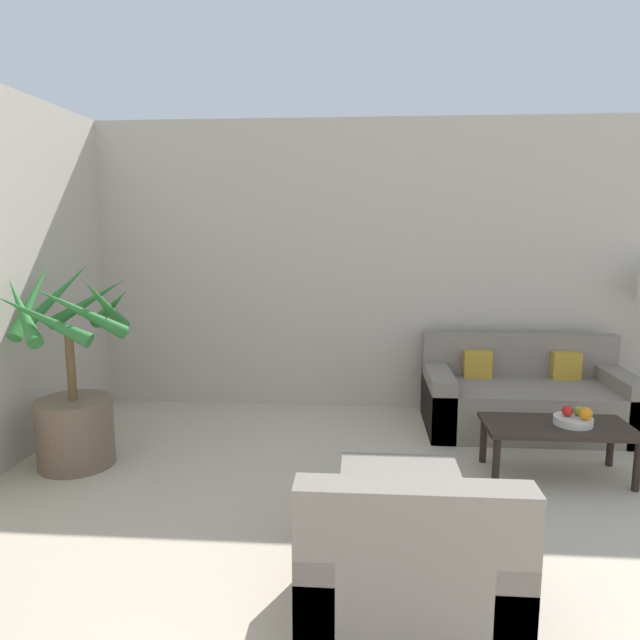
# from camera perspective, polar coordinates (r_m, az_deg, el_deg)

# --- Properties ---
(wall_back) EXTENTS (8.71, 0.06, 2.70)m
(wall_back) POSITION_cam_1_polar(r_m,az_deg,el_deg) (5.50, 15.31, 5.08)
(wall_back) COLOR #BCB2A3
(wall_back) RESTS_ON ground_plane
(potted_palm) EXTENTS (0.95, 0.95, 1.50)m
(potted_palm) POSITION_cam_1_polar(r_m,az_deg,el_deg) (4.50, -23.44, -7.12)
(potted_palm) COLOR brown
(potted_palm) RESTS_ON ground_plane
(sofa_loveseat) EXTENTS (1.70, 0.86, 0.77)m
(sofa_loveseat) POSITION_cam_1_polar(r_m,az_deg,el_deg) (5.25, 19.85, -7.43)
(sofa_loveseat) COLOR gray
(sofa_loveseat) RESTS_ON ground_plane
(coffee_table) EXTENTS (1.00, 0.50, 0.37)m
(coffee_table) POSITION_cam_1_polar(r_m,az_deg,el_deg) (4.34, 22.64, -10.25)
(coffee_table) COLOR black
(coffee_table) RESTS_ON ground_plane
(fruit_bowl) EXTENTS (0.26, 0.26, 0.06)m
(fruit_bowl) POSITION_cam_1_polar(r_m,az_deg,el_deg) (4.35, 23.98, -9.19)
(fruit_bowl) COLOR beige
(fruit_bowl) RESTS_ON coffee_table
(apple_red) EXTENTS (0.08, 0.08, 0.08)m
(apple_red) POSITION_cam_1_polar(r_m,az_deg,el_deg) (4.33, 23.50, -8.33)
(apple_red) COLOR red
(apple_red) RESTS_ON fruit_bowl
(apple_green) EXTENTS (0.07, 0.07, 0.07)m
(apple_green) POSITION_cam_1_polar(r_m,az_deg,el_deg) (4.39, 24.41, -8.26)
(apple_green) COLOR olive
(apple_green) RESTS_ON fruit_bowl
(orange_fruit) EXTENTS (0.09, 0.09, 0.09)m
(orange_fruit) POSITION_cam_1_polar(r_m,az_deg,el_deg) (4.31, 25.04, -8.46)
(orange_fruit) COLOR orange
(orange_fruit) RESTS_ON fruit_bowl
(armchair) EXTENTS (0.90, 0.77, 0.78)m
(armchair) POSITION_cam_1_polar(r_m,az_deg,el_deg) (2.70, 8.62, -23.53)
(armchair) COLOR gray
(armchair) RESTS_ON ground_plane
(ottoman) EXTENTS (0.66, 0.44, 0.38)m
(ottoman) POSITION_cam_1_polar(r_m,az_deg,el_deg) (3.40, 7.93, -17.49)
(ottoman) COLOR gray
(ottoman) RESTS_ON ground_plane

